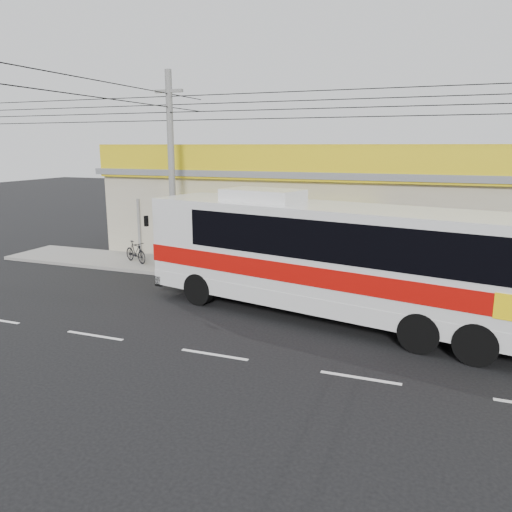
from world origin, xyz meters
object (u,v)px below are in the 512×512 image
at_px(motorbike_red, 232,257).
at_px(utility_pole, 169,107).
at_px(coach_bus, 342,254).
at_px(motorbike_dark, 136,252).

relative_size(motorbike_red, utility_pole, 0.05).
bearing_deg(motorbike_red, utility_pole, 94.17).
height_order(coach_bus, utility_pole, utility_pole).
relative_size(coach_bus, motorbike_red, 7.76).
relative_size(coach_bus, motorbike_dark, 8.06).
bearing_deg(coach_bus, motorbike_dark, 171.14).
xyz_separation_m(coach_bus, motorbike_red, (-6.03, 5.06, -1.61)).
bearing_deg(utility_pole, coach_bus, -24.35).
bearing_deg(utility_pole, motorbike_red, 29.28).
bearing_deg(motorbike_red, coach_bus, -155.11).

